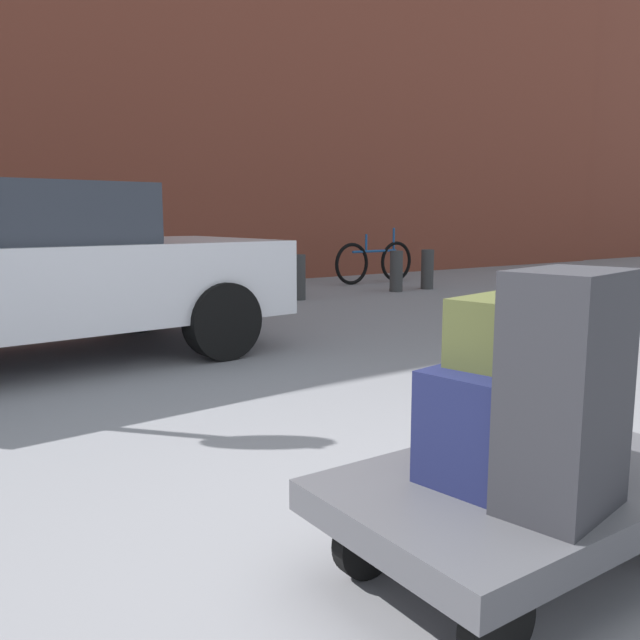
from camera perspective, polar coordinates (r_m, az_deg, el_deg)
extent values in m
plane|color=gray|center=(2.46, 17.16, -19.85)|extent=(60.00, 60.00, 0.00)
cube|color=brown|center=(12.03, -16.86, 22.85)|extent=(24.00, 1.20, 8.27)
cube|color=brown|center=(19.42, 20.77, 15.93)|extent=(12.00, 1.00, 7.44)
cube|color=#4C4C51|center=(2.34, 17.50, -13.58)|extent=(1.35, 0.80, 0.10)
cylinder|color=black|center=(2.89, 18.74, -12.82)|extent=(0.24, 0.06, 0.24)
cylinder|color=black|center=(2.28, 4.02, -18.49)|extent=(0.24, 0.06, 0.24)
cylinder|color=black|center=(1.94, 15.02, -24.04)|extent=(0.24, 0.06, 0.24)
cube|color=#191E47|center=(2.25, 15.94, -8.20)|extent=(0.63, 0.42, 0.36)
cube|color=#2D2D33|center=(1.98, 20.38, -5.85)|extent=(0.41, 0.32, 0.68)
cube|color=#4C5128|center=(2.18, 16.26, -0.96)|extent=(0.42, 0.35, 0.22)
cube|color=silver|center=(5.69, -25.42, 2.74)|extent=(4.43, 2.14, 0.64)
cylinder|color=black|center=(6.98, -15.63, 1.62)|extent=(0.66, 0.27, 0.64)
cylinder|color=black|center=(5.48, -8.42, -0.07)|extent=(0.66, 0.27, 0.64)
torus|color=black|center=(11.40, 2.76, 4.86)|extent=(0.72, 0.09, 0.72)
torus|color=black|center=(12.08, 6.58, 5.04)|extent=(0.72, 0.09, 0.72)
cylinder|color=#194C8C|center=(11.72, 4.74, 5.94)|extent=(1.00, 0.08, 0.04)
cylinder|color=#194C8C|center=(11.58, 4.00, 6.65)|extent=(0.04, 0.04, 0.30)
cylinder|color=#194C8C|center=(12.01, 6.37, 6.94)|extent=(0.04, 0.04, 0.40)
cylinder|color=#383838|center=(8.73, -8.56, 3.25)|extent=(0.20, 0.20, 0.64)
cylinder|color=#383838|center=(9.32, -1.87, 3.70)|extent=(0.20, 0.20, 0.64)
cylinder|color=#383838|center=(10.42, 6.59, 4.20)|extent=(0.20, 0.20, 0.64)
cylinder|color=#383838|center=(10.86, 9.24, 4.34)|extent=(0.20, 0.20, 0.64)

